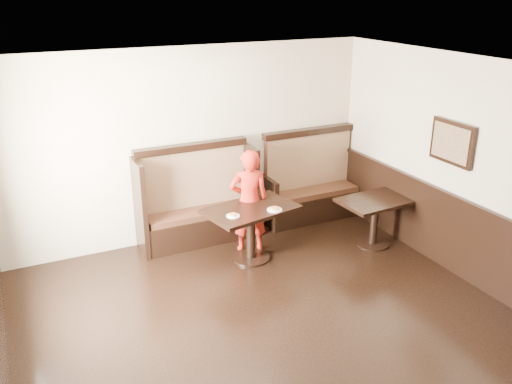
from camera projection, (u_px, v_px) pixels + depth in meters
ground at (313, 372)px, 5.34m from camera, size 7.00×7.00×0.00m
room_shell at (274, 307)px, 5.22m from camera, size 7.00×7.00×7.00m
booth_main at (196, 207)px, 7.92m from camera, size 1.75×0.72×1.45m
booth_neighbor at (311, 189)px, 8.73m from camera, size 1.65×0.72×1.45m
table_main at (251, 220)px, 7.32m from camera, size 1.33×0.97×0.77m
table_neighbor at (375, 211)px, 7.75m from camera, size 1.07×0.73×0.71m
child at (249, 201)px, 7.52m from camera, size 0.62×0.49×1.49m
pizza_plate_left at (233, 215)px, 6.99m from camera, size 0.18×0.18×0.03m
pizza_plate_right at (275, 209)px, 7.18m from camera, size 0.20×0.20×0.04m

